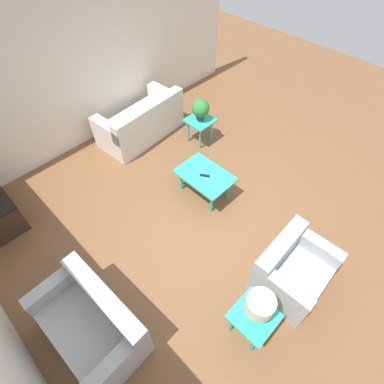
% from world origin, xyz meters
% --- Properties ---
extents(ground_plane, '(14.00, 14.00, 0.00)m').
position_xyz_m(ground_plane, '(0.00, 0.00, 0.00)').
color(ground_plane, brown).
extents(wall_right, '(0.12, 7.20, 2.70)m').
position_xyz_m(wall_right, '(3.06, 0.00, 1.35)').
color(wall_right, silver).
rests_on(wall_right, ground_plane).
extents(sofa, '(0.96, 1.76, 0.83)m').
position_xyz_m(sofa, '(2.30, -0.59, 0.32)').
color(sofa, silver).
rests_on(sofa, ground_plane).
extents(armchair, '(0.81, 0.99, 0.77)m').
position_xyz_m(armchair, '(-1.60, 0.02, 0.31)').
color(armchair, '#A8ADB2').
rests_on(armchair, ground_plane).
extents(loveseat, '(1.38, 0.82, 0.77)m').
position_xyz_m(loveseat, '(-0.29, 2.26, 0.31)').
color(loveseat, '#A8ADB2').
rests_on(loveseat, ground_plane).
extents(coffee_table, '(0.91, 0.63, 0.45)m').
position_xyz_m(coffee_table, '(0.33, -0.35, 0.40)').
color(coffee_table, '#2DB79E').
rests_on(coffee_table, ground_plane).
extents(side_table_plant, '(0.49, 0.49, 0.51)m').
position_xyz_m(side_table_plant, '(1.36, -1.30, 0.43)').
color(side_table_plant, '#2DB79E').
rests_on(side_table_plant, ground_plane).
extents(side_table_lamp, '(0.49, 0.49, 0.51)m').
position_xyz_m(side_table_lamp, '(-1.62, 0.91, 0.43)').
color(side_table_lamp, '#2DB79E').
rests_on(side_table_lamp, ground_plane).
extents(potted_plant, '(0.34, 0.34, 0.43)m').
position_xyz_m(potted_plant, '(1.36, -1.30, 0.76)').
color(potted_plant, '#333338').
rests_on(potted_plant, side_table_plant).
extents(table_lamp, '(0.31, 0.31, 0.47)m').
position_xyz_m(table_lamp, '(-1.62, 0.91, 0.85)').
color(table_lamp, red).
rests_on(table_lamp, side_table_lamp).
extents(remote_control, '(0.16, 0.12, 0.02)m').
position_xyz_m(remote_control, '(0.32, -0.32, 0.46)').
color(remote_control, black).
rests_on(remote_control, coffee_table).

